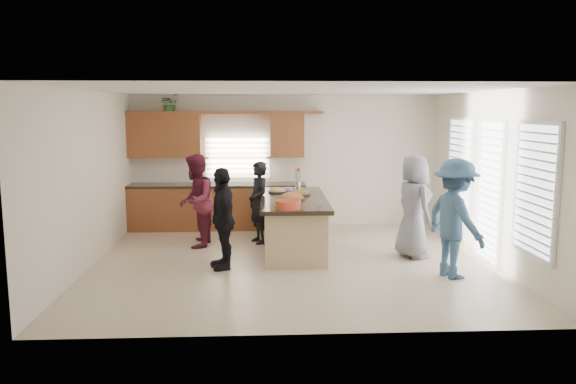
{
  "coord_description": "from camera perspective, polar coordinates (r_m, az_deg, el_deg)",
  "views": [
    {
      "loc": [
        -0.52,
        -8.98,
        2.52
      ],
      "look_at": [
        -0.06,
        0.15,
        1.15
      ],
      "focal_mm": 35.0,
      "sensor_mm": 36.0,
      "label": 1
    }
  ],
  "objects": [
    {
      "name": "woman_left_mid",
      "position": [
        10.33,
        -9.36,
        -0.89
      ],
      "size": [
        0.71,
        0.87,
        1.7
      ],
      "primitive_type": "imported",
      "rotation": [
        0.0,
        0.0,
        -1.65
      ],
      "color": "maroon",
      "rests_on": "ground"
    },
    {
      "name": "potted_plant",
      "position": [
        11.95,
        -11.88,
        8.79
      ],
      "size": [
        0.47,
        0.43,
        0.43
      ],
      "primitive_type": "imported",
      "rotation": [
        0.0,
        0.0,
        0.3
      ],
      "color": "#2D6729",
      "rests_on": "back_cabinetry"
    },
    {
      "name": "woman_right_back",
      "position": [
        8.7,
        16.62,
        -2.61
      ],
      "size": [
        1.0,
        1.31,
        1.79
      ],
      "primitive_type": "imported",
      "rotation": [
        0.0,
        0.0,
        1.9
      ],
      "color": "#335270",
      "rests_on": "ground"
    },
    {
      "name": "platter_front",
      "position": [
        9.71,
        0.4,
        -0.62
      ],
      "size": [
        0.46,
        0.46,
        0.19
      ],
      "color": "black",
      "rests_on": "island"
    },
    {
      "name": "woman_left_back",
      "position": [
        10.5,
        -3.02,
        -1.08
      ],
      "size": [
        0.55,
        0.66,
        1.54
      ],
      "primitive_type": "imported",
      "rotation": [
        0.0,
        0.0,
        -1.2
      ],
      "color": "black",
      "rests_on": "ground"
    },
    {
      "name": "floor",
      "position": [
        9.34,
        0.43,
        -7.13
      ],
      "size": [
        6.5,
        6.5,
        0.0
      ],
      "primitive_type": "plane",
      "color": "beige",
      "rests_on": "ground"
    },
    {
      "name": "plate_stack",
      "position": [
        10.85,
        0.03,
        0.33
      ],
      "size": [
        0.19,
        0.19,
        0.05
      ],
      "primitive_type": "cylinder",
      "color": "#AA80BB",
      "rests_on": "island"
    },
    {
      "name": "salad_bowl",
      "position": [
        8.82,
        0.03,
        -1.23
      ],
      "size": [
        0.4,
        0.4,
        0.14
      ],
      "color": "#E5492A",
      "rests_on": "island"
    },
    {
      "name": "platter_back",
      "position": [
        10.54,
        -1.1,
        0.1
      ],
      "size": [
        0.35,
        0.35,
        0.14
      ],
      "color": "black",
      "rests_on": "island"
    },
    {
      "name": "clear_cup",
      "position": [
        9.19,
        3.19,
        -0.98
      ],
      "size": [
        0.07,
        0.07,
        0.11
      ],
      "primitive_type": "cylinder",
      "color": "white",
      "rests_on": "island"
    },
    {
      "name": "right_wall_glazing",
      "position": [
        9.68,
        19.9,
        1.02
      ],
      "size": [
        0.06,
        4.0,
        2.25
      ],
      "color": "white",
      "rests_on": "ground"
    },
    {
      "name": "flower_vase",
      "position": [
        11.06,
        1.01,
        1.51
      ],
      "size": [
        0.14,
        0.14,
        0.41
      ],
      "color": "silver",
      "rests_on": "island"
    },
    {
      "name": "back_cabinetry",
      "position": [
        11.86,
        -7.42,
        0.66
      ],
      "size": [
        4.08,
        0.66,
        2.46
      ],
      "color": "brown",
      "rests_on": "ground"
    },
    {
      "name": "woman_right_front",
      "position": [
        9.7,
        12.65,
        -1.44
      ],
      "size": [
        0.76,
        0.97,
        1.75
      ],
      "primitive_type": "imported",
      "rotation": [
        0.0,
        0.0,
        1.84
      ],
      "color": "slate",
      "rests_on": "ground"
    },
    {
      "name": "island",
      "position": [
        10.03,
        0.55,
        -3.37
      ],
      "size": [
        1.2,
        2.72,
        0.95
      ],
      "rotation": [
        0.0,
        0.0,
        -0.02
      ],
      "color": "tan",
      "rests_on": "ground"
    },
    {
      "name": "room_shell",
      "position": [
        9.02,
        0.45,
        4.58
      ],
      "size": [
        6.52,
        6.02,
        2.81
      ],
      "color": "silver",
      "rests_on": "ground"
    },
    {
      "name": "platter_mid",
      "position": [
        10.24,
        1.27,
        -0.15
      ],
      "size": [
        0.37,
        0.37,
        0.15
      ],
      "color": "black",
      "rests_on": "island"
    },
    {
      "name": "woman_left_front",
      "position": [
        8.88,
        -6.66,
        -2.67
      ],
      "size": [
        0.63,
        1.02,
        1.61
      ],
      "primitive_type": "imported",
      "rotation": [
        0.0,
        0.0,
        -1.3
      ],
      "color": "black",
      "rests_on": "ground"
    }
  ]
}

